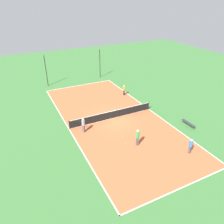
% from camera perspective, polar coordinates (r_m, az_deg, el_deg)
% --- Properties ---
extents(ground_plane, '(80.00, 80.00, 0.00)m').
position_cam_1_polar(ground_plane, '(27.05, 0.00, -1.68)').
color(ground_plane, '#3D7538').
extents(court_surface, '(11.09, 24.79, 0.02)m').
position_cam_1_polar(court_surface, '(27.04, 0.00, -1.66)').
color(court_surface, '#C66038').
rests_on(court_surface, ground_plane).
extents(tennis_net, '(10.89, 0.10, 1.07)m').
position_cam_1_polar(tennis_net, '(26.77, 0.00, -0.62)').
color(tennis_net, black).
rests_on(tennis_net, court_surface).
extents(bench, '(0.36, 1.97, 0.45)m').
position_cam_1_polar(bench, '(26.83, 19.31, -2.76)').
color(bench, '#333338').
rests_on(bench, ground_plane).
extents(player_baseline_gray, '(0.89, 0.90, 1.78)m').
position_cam_1_polar(player_baseline_gray, '(24.08, -7.52, -3.17)').
color(player_baseline_gray, '#4C4C51').
rests_on(player_baseline_gray, court_surface).
extents(player_far_green, '(0.44, 0.44, 1.85)m').
position_cam_1_polar(player_far_green, '(22.02, 6.69, -6.31)').
color(player_far_green, '#4C4C51').
rests_on(player_far_green, court_surface).
extents(player_center_orange, '(0.47, 0.47, 1.56)m').
position_cam_1_polar(player_center_orange, '(33.05, 3.17, 5.86)').
color(player_center_orange, black).
rests_on(player_center_orange, court_surface).
extents(player_near_blue, '(0.43, 0.43, 1.62)m').
position_cam_1_polar(player_near_blue, '(22.24, 19.85, -8.16)').
color(player_near_blue, '#4C4C51').
rests_on(player_near_blue, court_surface).
extents(tennis_ball_left_sideline, '(0.07, 0.07, 0.07)m').
position_cam_1_polar(tennis_ball_left_sideline, '(22.77, 3.43, -8.05)').
color(tennis_ball_left_sideline, '#CCE033').
rests_on(tennis_ball_left_sideline, court_surface).
extents(tennis_ball_midcourt, '(0.07, 0.07, 0.07)m').
position_cam_1_polar(tennis_ball_midcourt, '(27.07, 2.68, -1.55)').
color(tennis_ball_midcourt, '#CCE033').
rests_on(tennis_ball_midcourt, court_surface).
extents(fence_post_back_left, '(0.12, 0.12, 5.08)m').
position_cam_1_polar(fence_post_back_left, '(37.63, -16.84, 10.20)').
color(fence_post_back_left, black).
rests_on(fence_post_back_left, ground_plane).
extents(fence_post_back_right, '(0.12, 0.12, 5.08)m').
position_cam_1_polar(fence_post_back_right, '(40.17, -3.18, 12.48)').
color(fence_post_back_right, black).
rests_on(fence_post_back_right, ground_plane).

